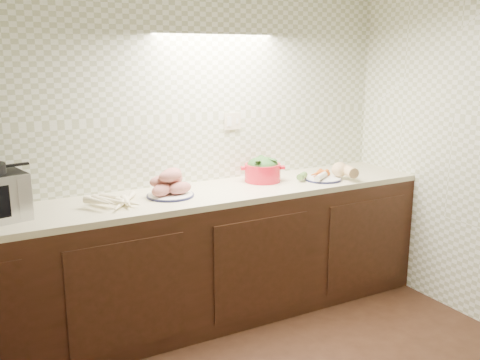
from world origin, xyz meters
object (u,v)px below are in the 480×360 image
parsnip_pile (115,200)px  sweet_potato_plate (170,185)px  dutch_oven (263,170)px  onion_bowl (171,186)px  veg_plate (330,173)px

parsnip_pile → sweet_potato_plate: (0.37, 0.02, 0.04)m
parsnip_pile → dutch_oven: size_ratio=0.98×
onion_bowl → veg_plate: 1.17m
parsnip_pile → sweet_potato_plate: bearing=3.5°
parsnip_pile → veg_plate: 1.57m
dutch_oven → onion_bowl: bearing=-160.2°
veg_plate → onion_bowl: bearing=168.5°
onion_bowl → veg_plate: bearing=-11.5°
dutch_oven → veg_plate: 0.50m
sweet_potato_plate → onion_bowl: (0.05, 0.11, -0.03)m
sweet_potato_plate → veg_plate: 1.20m
parsnip_pile → veg_plate: (1.56, -0.10, 0.01)m
parsnip_pile → onion_bowl: bearing=17.6°
parsnip_pile → veg_plate: bearing=-3.7°
onion_bowl → sweet_potato_plate: bearing=-114.9°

